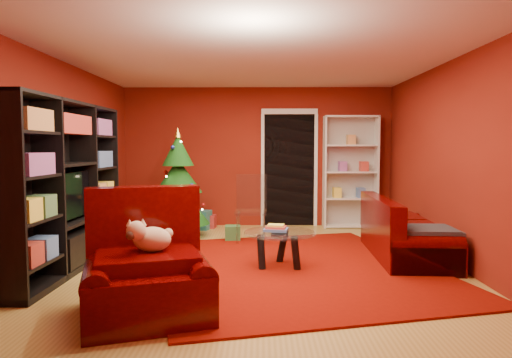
{
  "coord_description": "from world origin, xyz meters",
  "views": [
    {
      "loc": [
        0.07,
        -5.85,
        1.49
      ],
      "look_at": [
        0.0,
        0.4,
        1.05
      ],
      "focal_mm": 32.0,
      "sensor_mm": 36.0,
      "label": 1
    }
  ],
  "objects_px": {
    "christmas_tree": "(178,184)",
    "gift_box_teal": "(201,220)",
    "white_bookshelf": "(350,172)",
    "coffee_table": "(280,250)",
    "media_unit": "(67,186)",
    "armchair": "(147,265)",
    "dog": "(152,239)",
    "acrylic_chair": "(251,212)",
    "sofa": "(406,227)",
    "rug": "(295,267)",
    "gift_box_red": "(209,221)",
    "gift_box_green": "(233,233)"
  },
  "relations": [
    {
      "from": "christmas_tree",
      "to": "gift_box_teal",
      "type": "xyz_separation_m",
      "value": [
        0.26,
        0.73,
        -0.71
      ]
    },
    {
      "from": "white_bookshelf",
      "to": "coffee_table",
      "type": "height_order",
      "value": "white_bookshelf"
    },
    {
      "from": "media_unit",
      "to": "armchair",
      "type": "distance_m",
      "value": 2.1
    },
    {
      "from": "media_unit",
      "to": "dog",
      "type": "xyz_separation_m",
      "value": [
        1.38,
        -1.45,
        -0.34
      ]
    },
    {
      "from": "media_unit",
      "to": "armchair",
      "type": "xyz_separation_m",
      "value": [
        1.34,
        -1.51,
        -0.57
      ]
    },
    {
      "from": "coffee_table",
      "to": "acrylic_chair",
      "type": "bearing_deg",
      "value": 104.3
    },
    {
      "from": "acrylic_chair",
      "to": "sofa",
      "type": "bearing_deg",
      "value": -22.99
    },
    {
      "from": "media_unit",
      "to": "gift_box_teal",
      "type": "distance_m",
      "value": 3.13
    },
    {
      "from": "gift_box_teal",
      "to": "acrylic_chair",
      "type": "bearing_deg",
      "value": -50.51
    },
    {
      "from": "christmas_tree",
      "to": "acrylic_chair",
      "type": "distance_m",
      "value": 1.34
    },
    {
      "from": "sofa",
      "to": "rug",
      "type": "bearing_deg",
      "value": 112.14
    },
    {
      "from": "white_bookshelf",
      "to": "sofa",
      "type": "bearing_deg",
      "value": -82.97
    },
    {
      "from": "gift_box_teal",
      "to": "gift_box_red",
      "type": "height_order",
      "value": "gift_box_teal"
    },
    {
      "from": "gift_box_green",
      "to": "dog",
      "type": "height_order",
      "value": "dog"
    },
    {
      "from": "rug",
      "to": "gift_box_green",
      "type": "xyz_separation_m",
      "value": [
        -0.87,
        1.63,
        0.11
      ]
    },
    {
      "from": "gift_box_green",
      "to": "acrylic_chair",
      "type": "bearing_deg",
      "value": -22.47
    },
    {
      "from": "gift_box_red",
      "to": "armchair",
      "type": "distance_m",
      "value": 4.38
    },
    {
      "from": "christmas_tree",
      "to": "coffee_table",
      "type": "xyz_separation_m",
      "value": [
        1.59,
        -1.93,
        -0.65
      ]
    },
    {
      "from": "christmas_tree",
      "to": "gift_box_green",
      "type": "relative_size",
      "value": 7.56
    },
    {
      "from": "gift_box_teal",
      "to": "dog",
      "type": "distance_m",
      "value": 4.22
    },
    {
      "from": "sofa",
      "to": "gift_box_red",
      "type": "bearing_deg",
      "value": 55.1
    },
    {
      "from": "gift_box_teal",
      "to": "gift_box_red",
      "type": "xyz_separation_m",
      "value": [
        0.14,
        0.12,
        -0.05
      ]
    },
    {
      "from": "rug",
      "to": "media_unit",
      "type": "distance_m",
      "value": 2.94
    },
    {
      "from": "rug",
      "to": "gift_box_green",
      "type": "distance_m",
      "value": 1.85
    },
    {
      "from": "rug",
      "to": "gift_box_red",
      "type": "relative_size",
      "value": 15.79
    },
    {
      "from": "white_bookshelf",
      "to": "acrylic_chair",
      "type": "xyz_separation_m",
      "value": [
        -1.81,
        -1.38,
        -0.55
      ]
    },
    {
      "from": "gift_box_red",
      "to": "acrylic_chair",
      "type": "bearing_deg",
      "value": -57.51
    },
    {
      "from": "dog",
      "to": "acrylic_chair",
      "type": "height_order",
      "value": "acrylic_chair"
    },
    {
      "from": "dog",
      "to": "acrylic_chair",
      "type": "xyz_separation_m",
      "value": [
        0.81,
        3.04,
        -0.19
      ]
    },
    {
      "from": "gift_box_red",
      "to": "dog",
      "type": "height_order",
      "value": "dog"
    },
    {
      "from": "gift_box_green",
      "to": "coffee_table",
      "type": "relative_size",
      "value": 0.27
    },
    {
      "from": "coffee_table",
      "to": "rug",
      "type": "bearing_deg",
      "value": 0.52
    },
    {
      "from": "coffee_table",
      "to": "gift_box_red",
      "type": "bearing_deg",
      "value": 113.2
    },
    {
      "from": "gift_box_green",
      "to": "acrylic_chair",
      "type": "relative_size",
      "value": 0.25
    },
    {
      "from": "media_unit",
      "to": "sofa",
      "type": "relative_size",
      "value": 1.38
    },
    {
      "from": "gift_box_teal",
      "to": "gift_box_red",
      "type": "relative_size",
      "value": 1.4
    },
    {
      "from": "armchair",
      "to": "white_bookshelf",
      "type": "bearing_deg",
      "value": 41.48
    },
    {
      "from": "media_unit",
      "to": "armchair",
      "type": "height_order",
      "value": "media_unit"
    },
    {
      "from": "christmas_tree",
      "to": "armchair",
      "type": "xyz_separation_m",
      "value": [
        0.36,
        -3.52,
        -0.43
      ]
    },
    {
      "from": "gift_box_green",
      "to": "coffee_table",
      "type": "xyz_separation_m",
      "value": [
        0.68,
        -1.63,
        0.11
      ]
    },
    {
      "from": "gift_box_red",
      "to": "armchair",
      "type": "relative_size",
      "value": 0.21
    },
    {
      "from": "media_unit",
      "to": "gift_box_green",
      "type": "bearing_deg",
      "value": 42.95
    },
    {
      "from": "rug",
      "to": "armchair",
      "type": "bearing_deg",
      "value": -131.69
    },
    {
      "from": "acrylic_chair",
      "to": "gift_box_red",
      "type": "bearing_deg",
      "value": 124.11
    },
    {
      "from": "rug",
      "to": "gift_box_teal",
      "type": "xyz_separation_m",
      "value": [
        -1.52,
        2.65,
        0.16
      ]
    },
    {
      "from": "armchair",
      "to": "gift_box_green",
      "type": "bearing_deg",
      "value": 62.36
    },
    {
      "from": "gift_box_teal",
      "to": "christmas_tree",
      "type": "bearing_deg",
      "value": -110.05
    },
    {
      "from": "gift_box_red",
      "to": "acrylic_chair",
      "type": "xyz_separation_m",
      "value": [
        0.8,
        -1.26,
        0.36
      ]
    },
    {
      "from": "gift_box_green",
      "to": "sofa",
      "type": "relative_size",
      "value": 0.13
    },
    {
      "from": "rug",
      "to": "dog",
      "type": "relative_size",
      "value": 9.42
    }
  ]
}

